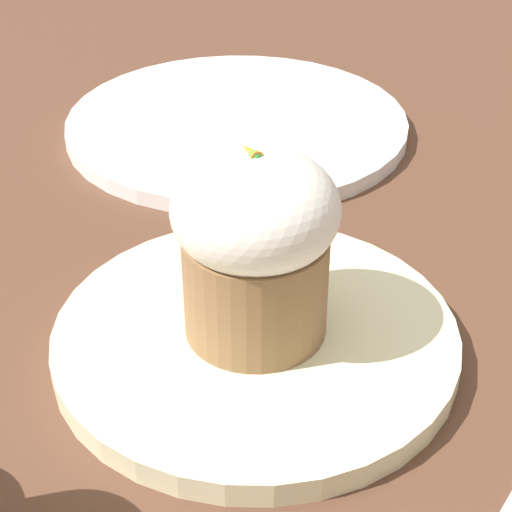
% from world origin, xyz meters
% --- Properties ---
extents(ground_plane, '(4.00, 4.00, 0.00)m').
position_xyz_m(ground_plane, '(0.00, 0.00, 0.00)').
color(ground_plane, '#513323').
extents(dessert_plate, '(0.24, 0.24, 0.02)m').
position_xyz_m(dessert_plate, '(0.00, 0.00, 0.01)').
color(dessert_plate, beige).
rests_on(dessert_plate, ground_plane).
extents(carrot_cake, '(0.09, 0.09, 0.12)m').
position_xyz_m(carrot_cake, '(-0.00, 0.00, 0.07)').
color(carrot_cake, olive).
rests_on(carrot_cake, dessert_plate).
extents(spoon, '(0.10, 0.11, 0.01)m').
position_xyz_m(spoon, '(0.01, 0.00, 0.02)').
color(spoon, '#B7B7BC').
rests_on(spoon, dessert_plate).
extents(side_plate, '(0.30, 0.30, 0.01)m').
position_xyz_m(side_plate, '(0.27, -0.12, 0.01)').
color(side_plate, white).
rests_on(side_plate, ground_plane).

